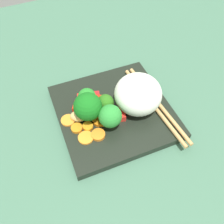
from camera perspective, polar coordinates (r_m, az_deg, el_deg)
ground_plane at (r=52.96cm, az=0.42°, el=-1.10°), size 110.00×110.00×2.00cm
square_plate at (r=51.51cm, az=0.43°, el=0.10°), size 24.02×24.02×1.62cm
rice_mound at (r=48.59cm, az=6.16°, el=4.19°), size 11.26×11.26×7.88cm
broccoli_floret_0 at (r=48.76cm, az=-5.92°, el=3.40°), size 3.72×3.72×5.36cm
broccoli_floret_1 at (r=48.29cm, az=-1.67°, el=2.36°), size 3.41×3.41×4.87cm
broccoli_floret_2 at (r=46.12cm, az=-5.72°, el=1.16°), size 5.53×5.53×7.13cm
broccoli_floret_3 at (r=45.57cm, az=-0.44°, el=-1.02°), size 4.53×4.53×5.65cm
carrot_slice_0 at (r=48.12cm, az=-8.32°, el=-3.80°), size 3.21×3.21×0.68cm
carrot_slice_1 at (r=48.75cm, az=-2.85°, el=-1.92°), size 4.13×4.13×0.76cm
carrot_slice_2 at (r=46.87cm, az=-3.27°, el=-5.38°), size 2.78×2.78×0.67cm
carrot_slice_3 at (r=46.86cm, az=-6.21°, el=-6.05°), size 3.48×3.48×0.41cm
carrot_slice_4 at (r=48.01cm, az=-5.71°, el=-3.42°), size 2.29×2.29×0.80cm
carrot_slice_5 at (r=49.68cm, az=-10.32°, el=-1.93°), size 3.84×3.84×0.42cm
pepper_chunk_0 at (r=52.06cm, az=-6.73°, el=2.83°), size 3.70×3.52×1.21cm
pepper_chunk_1 at (r=48.90cm, az=1.07°, el=-0.95°), size 3.04×3.05×1.43cm
pepper_chunk_2 at (r=51.12cm, az=-2.86°, el=2.38°), size 3.61×3.58×1.65cm
pepper_chunk_3 at (r=52.22cm, az=-4.49°, el=3.42°), size 3.08×3.43×1.37cm
pepper_chunk_4 at (r=50.90cm, az=-7.93°, el=1.18°), size 3.01×2.97×1.30cm
chicken_piece_0 at (r=49.03cm, az=-8.07°, el=-1.06°), size 3.81×3.97×1.86cm
chopstick_pair at (r=52.12cm, az=10.20°, el=1.94°), size 23.15×3.15×0.82cm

